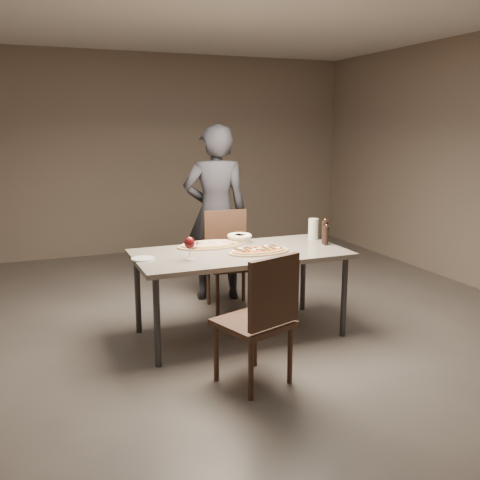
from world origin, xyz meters
name	(u,v)px	position (x,y,z in m)	size (l,w,h in m)	color
room	(240,175)	(0.00, 0.00, 1.40)	(7.00, 7.00, 7.00)	#5B544E
dining_table	(240,258)	(0.00, 0.00, 0.69)	(1.80, 0.90, 0.75)	slate
zucchini_pizza	(259,251)	(0.13, -0.10, 0.77)	(0.54, 0.30, 0.05)	tan
ham_pizza	(210,245)	(-0.17, 0.28, 0.77)	(0.60, 0.33, 0.04)	tan
bread_basket	(240,237)	(0.13, 0.33, 0.80)	(0.22, 0.22, 0.08)	beige
oil_dish	(263,252)	(0.17, -0.11, 0.76)	(0.12, 0.12, 0.01)	white
pepper_mill_left	(325,232)	(0.83, 0.00, 0.86)	(0.06, 0.06, 0.23)	black
pepper_mill_right	(326,235)	(0.81, -0.05, 0.84)	(0.05, 0.05, 0.19)	black
carafe	(313,229)	(0.83, 0.21, 0.85)	(0.09, 0.09, 0.20)	silver
wine_glass	(190,244)	(-0.48, -0.12, 0.88)	(0.08, 0.08, 0.19)	silver
side_plate	(143,259)	(-0.83, 0.03, 0.76)	(0.19, 0.19, 0.01)	white
chair_near	(262,314)	(-0.22, -0.95, 0.54)	(0.58, 0.58, 0.96)	#3E271A
chair_far	(228,254)	(0.18, 0.76, 0.54)	(0.50, 0.50, 0.97)	#3E271A
diner	(216,214)	(0.15, 1.05, 0.91)	(0.66, 0.44, 1.82)	black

